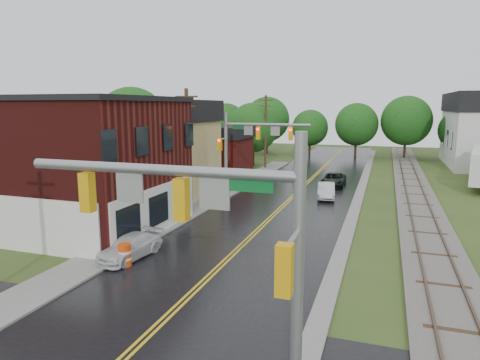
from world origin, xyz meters
The scene contains 19 objects.
main_road centered at (0.00, 30.00, 0.00)m, with size 10.00×90.00×0.02m, color black.
curb_right centered at (5.40, 35.00, 0.00)m, with size 0.80×70.00×0.12m, color gray.
sidewalk_left centered at (-6.20, 25.00, 0.00)m, with size 2.40×50.00×0.12m, color gray.
brick_building centered at (-12.48, 15.00, 4.15)m, with size 14.30×10.30×8.30m.
yellow_house centered at (-11.00, 26.00, 3.20)m, with size 8.00×7.00×6.40m, color tan.
darkred_building centered at (-10.00, 35.00, 2.20)m, with size 7.00×6.00×4.40m, color #3F0F0C.
railroad centered at (10.00, 35.00, 0.11)m, with size 3.20×80.00×0.30m.
traffic_signal_near centered at (3.47, 2.00, 4.97)m, with size 7.34×0.30×7.20m.
traffic_signal_far centered at (-3.47, 27.00, 4.97)m, with size 7.34×0.43×7.20m.
utility_pole_b centered at (-6.80, 22.00, 4.72)m, with size 1.80×0.28×9.00m.
utility_pole_c centered at (-6.80, 44.00, 4.72)m, with size 1.80×0.28×9.00m.
tree_left_a centered at (-19.85, 21.90, 5.11)m, with size 6.80×6.80×8.67m.
tree_left_b centered at (-17.85, 31.90, 5.72)m, with size 7.60×7.60×9.69m.
tree_left_c centered at (-13.85, 39.90, 4.51)m, with size 6.00×6.00×7.65m.
tree_left_e centered at (-8.85, 45.90, 4.81)m, with size 6.40×6.40×8.16m.
suv_dark centered at (2.72, 34.55, 0.63)m, with size 2.10×4.55×1.26m, color black.
sedan_silver centered at (2.79, 28.70, 0.65)m, with size 1.39×3.97×1.31m, color #B9B9BF.
pickup_white centered at (-4.80, 10.93, 0.59)m, with size 1.64×4.03×1.17m, color silver.
construction_barrel centered at (-4.42, 9.89, 0.56)m, with size 0.63×0.63×1.12m, color #D43F09.
Camera 1 is at (7.32, -7.10, 7.74)m, focal length 32.00 mm.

